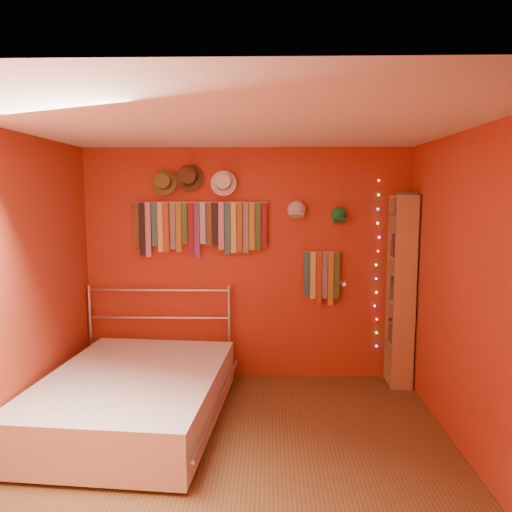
# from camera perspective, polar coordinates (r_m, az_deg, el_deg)

# --- Properties ---
(ground) EXTENTS (3.50, 3.50, 0.00)m
(ground) POSITION_cam_1_polar(r_m,az_deg,el_deg) (4.14, -2.17, -22.00)
(ground) COLOR brown
(ground) RESTS_ON ground
(back_wall) EXTENTS (3.50, 0.02, 2.50)m
(back_wall) POSITION_cam_1_polar(r_m,az_deg,el_deg) (5.41, -1.04, -0.97)
(back_wall) COLOR #953918
(back_wall) RESTS_ON ground
(right_wall) EXTENTS (0.02, 3.50, 2.50)m
(right_wall) POSITION_cam_1_polar(r_m,az_deg,el_deg) (3.98, 23.85, -4.53)
(right_wall) COLOR #953918
(right_wall) RESTS_ON ground
(left_wall) EXTENTS (0.02, 3.50, 2.50)m
(left_wall) POSITION_cam_1_polar(r_m,az_deg,el_deg) (4.19, -26.97, -4.15)
(left_wall) COLOR #953918
(left_wall) RESTS_ON ground
(ceiling) EXTENTS (3.50, 3.50, 0.02)m
(ceiling) POSITION_cam_1_polar(r_m,az_deg,el_deg) (3.64, -2.36, 14.81)
(ceiling) COLOR white
(ceiling) RESTS_ON back_wall
(tie_rack) EXTENTS (1.45, 0.03, 0.60)m
(tie_rack) POSITION_cam_1_polar(r_m,az_deg,el_deg) (5.35, -6.48, 3.48)
(tie_rack) COLOR #BABABF
(tie_rack) RESTS_ON back_wall
(small_tie_rack) EXTENTS (0.40, 0.03, 0.58)m
(small_tie_rack) POSITION_cam_1_polar(r_m,az_deg,el_deg) (5.39, 7.57, -2.22)
(small_tie_rack) COLOR #BABABF
(small_tie_rack) RESTS_ON back_wall
(fedora_olive) EXTENTS (0.26, 0.14, 0.26)m
(fedora_olive) POSITION_cam_1_polar(r_m,az_deg,el_deg) (5.38, -10.50, 8.29)
(fedora_olive) COLOR brown
(fedora_olive) RESTS_ON back_wall
(fedora_brown) EXTENTS (0.29, 0.16, 0.28)m
(fedora_brown) POSITION_cam_1_polar(r_m,az_deg,el_deg) (5.33, -7.69, 8.91)
(fedora_brown) COLOR #473319
(fedora_brown) RESTS_ON back_wall
(fedora_white) EXTENTS (0.27, 0.15, 0.27)m
(fedora_white) POSITION_cam_1_polar(r_m,az_deg,el_deg) (5.28, -3.76, 8.40)
(fedora_white) COLOR white
(fedora_white) RESTS_ON back_wall
(cap_white) EXTENTS (0.19, 0.23, 0.19)m
(cap_white) POSITION_cam_1_polar(r_m,az_deg,el_deg) (5.31, 4.67, 5.27)
(cap_white) COLOR beige
(cap_white) RESTS_ON back_wall
(cap_green) EXTENTS (0.17, 0.22, 0.17)m
(cap_green) POSITION_cam_1_polar(r_m,az_deg,el_deg) (5.36, 9.43, 4.64)
(cap_green) COLOR #1C7E39
(cap_green) RESTS_ON back_wall
(fairy_lights) EXTENTS (0.06, 0.02, 1.82)m
(fairy_lights) POSITION_cam_1_polar(r_m,az_deg,el_deg) (5.49, 13.68, -1.01)
(fairy_lights) COLOR #FF3333
(fairy_lights) RESTS_ON back_wall
(reading_lamp) EXTENTS (0.07, 0.30, 0.09)m
(reading_lamp) POSITION_cam_1_polar(r_m,az_deg,el_deg) (5.26, 10.07, -3.18)
(reading_lamp) COLOR #BABABF
(reading_lamp) RESTS_ON back_wall
(bookshelf) EXTENTS (0.25, 0.34, 2.00)m
(bookshelf) POSITION_cam_1_polar(r_m,az_deg,el_deg) (5.42, 16.69, -3.75)
(bookshelf) COLOR #A38249
(bookshelf) RESTS_ON ground
(bed) EXTENTS (1.72, 2.19, 1.03)m
(bed) POSITION_cam_1_polar(r_m,az_deg,el_deg) (4.69, -13.80, -15.30)
(bed) COLOR #BABABF
(bed) RESTS_ON ground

